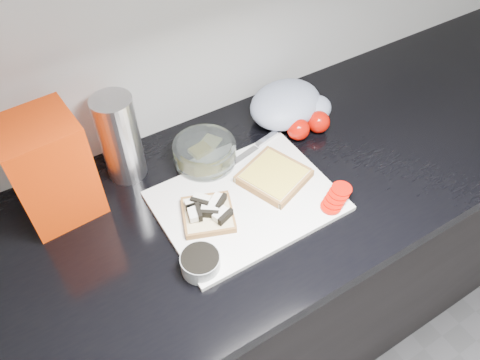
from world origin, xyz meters
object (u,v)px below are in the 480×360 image
Objects in this scene: bread_bag at (50,169)px; steel_canister at (120,138)px; cutting_board at (247,201)px; glass_bowl at (205,154)px.

steel_canister is (0.17, 0.03, -0.01)m from bread_bag.
bread_bag is (-0.36, 0.21, 0.12)m from cutting_board.
bread_bag reaches higher than glass_bowl.
steel_canister is at bearing 5.46° from bread_bag.
cutting_board is at bearing -50.50° from steel_canister.
glass_bowl is 0.69× the size of steel_canister.
glass_bowl is at bearing 96.75° from cutting_board.
steel_canister is at bearing 157.30° from glass_bowl.
cutting_board is 1.62× the size of bread_bag.
glass_bowl is (-0.02, 0.16, 0.03)m from cutting_board.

